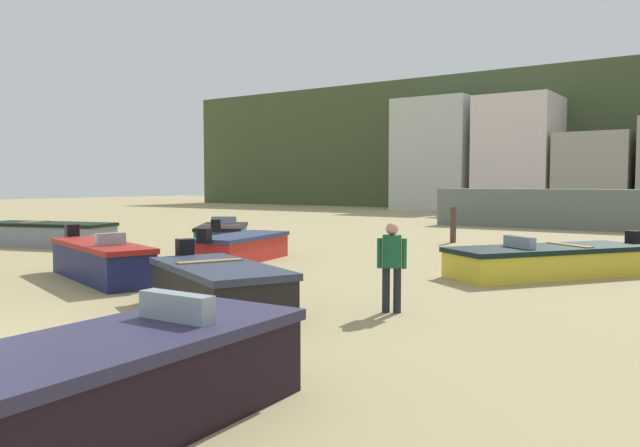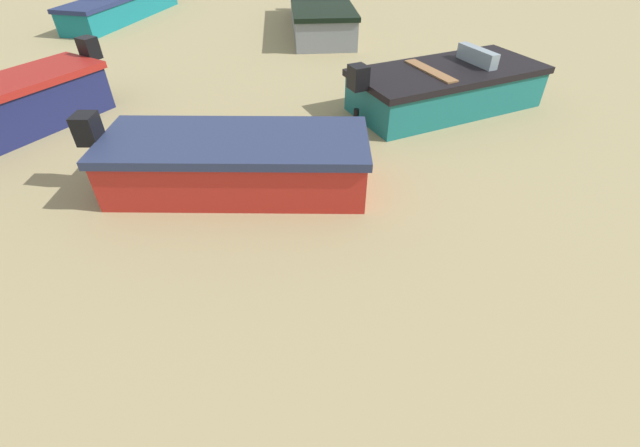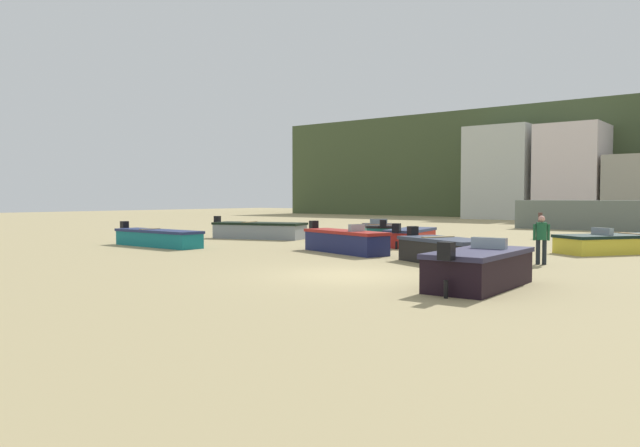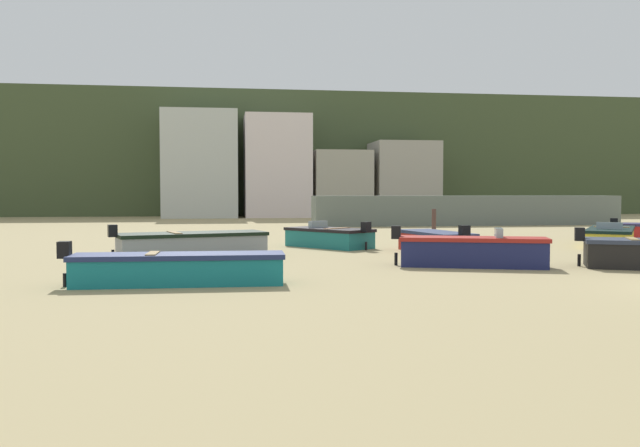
{
  "view_description": "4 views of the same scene",
  "coord_description": "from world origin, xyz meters",
  "px_view_note": "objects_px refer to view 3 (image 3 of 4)",
  "views": [
    {
      "loc": [
        8.69,
        -3.65,
        2.32
      ],
      "look_at": [
        -5.02,
        16.25,
        0.77
      ],
      "focal_mm": 35.22,
      "sensor_mm": 36.0,
      "label": 1
    },
    {
      "loc": [
        1.13,
        12.57,
        3.46
      ],
      "look_at": [
        -2.07,
        11.89,
        0.88
      ],
      "focal_mm": 23.97,
      "sensor_mm": 36.0,
      "label": 2
    },
    {
      "loc": [
        9.92,
        -13.93,
        2.22
      ],
      "look_at": [
        -7.26,
        8.02,
        1.01
      ],
      "focal_mm": 33.88,
      "sensor_mm": 36.0,
      "label": 3
    },
    {
      "loc": [
        -11.52,
        -13.18,
        2.24
      ],
      "look_at": [
        -7.32,
        15.95,
        0.85
      ],
      "focal_mm": 36.91,
      "sensor_mm": 36.0,
      "label": 4
    }
  ],
  "objects_px": {
    "boat_teal_2": "(158,238)",
    "beach_walker_distant": "(541,236)",
    "boat_black_4": "(445,251)",
    "boat_grey_5": "(259,230)",
    "boat_navy_6": "(345,241)",
    "boat_teal_3": "(380,232)",
    "boat_black_1": "(479,268)",
    "mooring_post_near_water": "(540,225)",
    "boat_yellow_0": "(621,243)",
    "boat_red_7": "(411,237)"
  },
  "relations": [
    {
      "from": "boat_black_4",
      "to": "boat_red_7",
      "type": "distance_m",
      "value": 7.35
    },
    {
      "from": "boat_black_1",
      "to": "boat_teal_3",
      "type": "relative_size",
      "value": 1.0
    },
    {
      "from": "boat_red_7",
      "to": "boat_black_1",
      "type": "bearing_deg",
      "value": -64.34
    },
    {
      "from": "boat_teal_2",
      "to": "boat_grey_5",
      "type": "distance_m",
      "value": 6.63
    },
    {
      "from": "boat_navy_6",
      "to": "mooring_post_near_water",
      "type": "xyz_separation_m",
      "value": [
        3.27,
        13.76,
        0.24
      ]
    },
    {
      "from": "boat_teal_3",
      "to": "boat_black_4",
      "type": "height_order",
      "value": "boat_black_4"
    },
    {
      "from": "boat_red_7",
      "to": "mooring_post_near_water",
      "type": "height_order",
      "value": "mooring_post_near_water"
    },
    {
      "from": "boat_red_7",
      "to": "mooring_post_near_water",
      "type": "relative_size",
      "value": 2.88
    },
    {
      "from": "mooring_post_near_water",
      "to": "beach_walker_distant",
      "type": "height_order",
      "value": "beach_walker_distant"
    },
    {
      "from": "boat_grey_5",
      "to": "boat_teal_3",
      "type": "bearing_deg",
      "value": 107.53
    },
    {
      "from": "boat_grey_5",
      "to": "mooring_post_near_water",
      "type": "xyz_separation_m",
      "value": [
        11.78,
        9.82,
        0.25
      ]
    },
    {
      "from": "boat_red_7",
      "to": "boat_teal_2",
      "type": "bearing_deg",
      "value": -151.92
    },
    {
      "from": "boat_yellow_0",
      "to": "boat_grey_5",
      "type": "distance_m",
      "value": 17.47
    },
    {
      "from": "boat_grey_5",
      "to": "beach_walker_distant",
      "type": "xyz_separation_m",
      "value": [
        16.1,
        -3.37,
        0.51
      ]
    },
    {
      "from": "boat_teal_3",
      "to": "boat_navy_6",
      "type": "relative_size",
      "value": 0.85
    },
    {
      "from": "boat_red_7",
      "to": "boat_black_4",
      "type": "bearing_deg",
      "value": -62.81
    },
    {
      "from": "boat_teal_2",
      "to": "boat_black_4",
      "type": "distance_m",
      "value": 13.56
    },
    {
      "from": "boat_teal_3",
      "to": "boat_grey_5",
      "type": "distance_m",
      "value": 6.46
    },
    {
      "from": "boat_teal_2",
      "to": "boat_navy_6",
      "type": "height_order",
      "value": "boat_navy_6"
    },
    {
      "from": "boat_red_7",
      "to": "beach_walker_distant",
      "type": "relative_size",
      "value": 2.48
    },
    {
      "from": "boat_navy_6",
      "to": "boat_black_4",
      "type": "bearing_deg",
      "value": 95.48
    },
    {
      "from": "mooring_post_near_water",
      "to": "boat_teal_2",
      "type": "bearing_deg",
      "value": -125.61
    },
    {
      "from": "boat_teal_2",
      "to": "boat_navy_6",
      "type": "relative_size",
      "value": 1.16
    },
    {
      "from": "boat_teal_3",
      "to": "boat_black_1",
      "type": "bearing_deg",
      "value": -86.82
    },
    {
      "from": "boat_black_1",
      "to": "boat_teal_2",
      "type": "distance_m",
      "value": 16.84
    },
    {
      "from": "boat_yellow_0",
      "to": "boat_navy_6",
      "type": "height_order",
      "value": "boat_navy_6"
    },
    {
      "from": "beach_walker_distant",
      "to": "boat_black_4",
      "type": "bearing_deg",
      "value": 8.94
    },
    {
      "from": "boat_teal_2",
      "to": "beach_walker_distant",
      "type": "xyz_separation_m",
      "value": [
        16.1,
        3.26,
        0.56
      ]
    },
    {
      "from": "boat_navy_6",
      "to": "mooring_post_near_water",
      "type": "height_order",
      "value": "mooring_post_near_water"
    },
    {
      "from": "boat_grey_5",
      "to": "beach_walker_distant",
      "type": "distance_m",
      "value": 16.46
    },
    {
      "from": "boat_yellow_0",
      "to": "boat_black_1",
      "type": "distance_m",
      "value": 12.36
    },
    {
      "from": "boat_yellow_0",
      "to": "boat_black_1",
      "type": "height_order",
      "value": "boat_black_1"
    },
    {
      "from": "boat_yellow_0",
      "to": "boat_black_4",
      "type": "bearing_deg",
      "value": 99.39
    },
    {
      "from": "boat_grey_5",
      "to": "boat_navy_6",
      "type": "height_order",
      "value": "boat_navy_6"
    },
    {
      "from": "boat_yellow_0",
      "to": "boat_teal_2",
      "type": "distance_m",
      "value": 19.66
    },
    {
      "from": "boat_navy_6",
      "to": "beach_walker_distant",
      "type": "bearing_deg",
      "value": 112.52
    },
    {
      "from": "boat_black_1",
      "to": "mooring_post_near_water",
      "type": "bearing_deg",
      "value": 102.23
    },
    {
      "from": "boat_teal_2",
      "to": "beach_walker_distant",
      "type": "height_order",
      "value": "beach_walker_distant"
    },
    {
      "from": "boat_black_1",
      "to": "mooring_post_near_water",
      "type": "xyz_separation_m",
      "value": [
        -4.81,
        19.34,
        0.22
      ]
    },
    {
      "from": "boat_teal_2",
      "to": "beach_walker_distant",
      "type": "relative_size",
      "value": 3.31
    },
    {
      "from": "boat_teal_3",
      "to": "boat_grey_5",
      "type": "height_order",
      "value": "boat_grey_5"
    },
    {
      "from": "boat_navy_6",
      "to": "beach_walker_distant",
      "type": "height_order",
      "value": "beach_walker_distant"
    },
    {
      "from": "boat_black_1",
      "to": "boat_teal_3",
      "type": "bearing_deg",
      "value": 128.8
    },
    {
      "from": "boat_teal_2",
      "to": "boat_red_7",
      "type": "xyz_separation_m",
      "value": [
        8.89,
        7.31,
        0.01
      ]
    },
    {
      "from": "boat_yellow_0",
      "to": "beach_walker_distant",
      "type": "xyz_separation_m",
      "value": [
        -1.14,
        -6.19,
        0.57
      ]
    },
    {
      "from": "boat_grey_5",
      "to": "beach_walker_distant",
      "type": "height_order",
      "value": "beach_walker_distant"
    },
    {
      "from": "boat_teal_2",
      "to": "beach_walker_distant",
      "type": "distance_m",
      "value": 16.43
    },
    {
      "from": "mooring_post_near_water",
      "to": "beach_walker_distant",
      "type": "xyz_separation_m",
      "value": [
        4.32,
        -13.19,
        0.25
      ]
    },
    {
      "from": "boat_yellow_0",
      "to": "boat_teal_2",
      "type": "relative_size",
      "value": 0.99
    },
    {
      "from": "boat_black_4",
      "to": "boat_red_7",
      "type": "bearing_deg",
      "value": -116.44
    }
  ]
}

